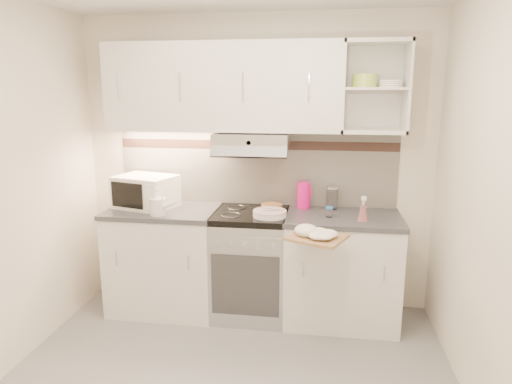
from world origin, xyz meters
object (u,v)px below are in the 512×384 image
Objects in this scene: microwave at (146,192)px; plate_stack at (270,213)px; watering_can at (159,206)px; electric_range at (251,263)px; glass_jar at (332,198)px; pink_pitcher at (304,195)px; cutting_board at (317,237)px; spray_bottle at (363,210)px.

microwave is 2.10× the size of plate_stack.
watering_can is at bearing -174.31° from plate_stack.
glass_jar reaches higher than electric_range.
watering_can is 1.28× the size of glass_jar.
pink_pitcher is at bearing 51.09° from plate_stack.
plate_stack is (0.88, 0.09, -0.05)m from watering_can.
cutting_board is (0.38, -0.39, -0.06)m from plate_stack.
plate_stack reaches higher than electric_range.
spray_bottle is (1.80, -0.16, -0.06)m from microwave.
plate_stack is 0.72m from spray_bottle.
watering_can is 1.20m from pink_pitcher.
glass_jar is (0.49, 0.31, 0.07)m from plate_stack.
glass_jar is (0.24, -0.00, -0.01)m from pink_pitcher.
electric_range is 3.65× the size of watering_can.
cutting_board is at bearing -3.81° from microwave.
cutting_board is (0.55, -0.50, 0.42)m from electric_range.
pink_pitcher is at bearing 35.57° from watering_can.
pink_pitcher reaches higher than watering_can.
plate_stack is 1.30× the size of spray_bottle.
cutting_board is (0.13, -0.70, -0.14)m from pink_pitcher.
watering_can reaches higher than electric_range.
plate_stack is 0.58m from glass_jar.
plate_stack is 1.19× the size of pink_pitcher.
microwave is 2.90× the size of glass_jar.
electric_range is 4.65× the size of glass_jar.
watering_can is at bearing -169.84° from cutting_board.
spray_bottle is at bearing -7.93° from electric_range.
cutting_board is at bearing -45.32° from plate_stack.
watering_can is (-0.71, -0.20, 0.53)m from electric_range.
watering_can is 0.89m from plate_stack.
plate_stack is at bearing 21.88° from watering_can.
watering_can is (0.20, -0.23, -0.06)m from microwave.
plate_stack reaches higher than cutting_board.
electric_range is 2.48× the size of cutting_board.
spray_bottle is at bearing -45.87° from pink_pitcher.
watering_can reaches higher than cutting_board.
pink_pitcher is at bearing 123.98° from cutting_board.
spray_bottle is (0.89, -0.12, 0.53)m from electric_range.
microwave is at bearing 176.03° from pink_pitcher.
microwave is at bearing -179.33° from spray_bottle.
cutting_board is at bearing -126.48° from spray_bottle.
pink_pitcher is 0.62× the size of cutting_board.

